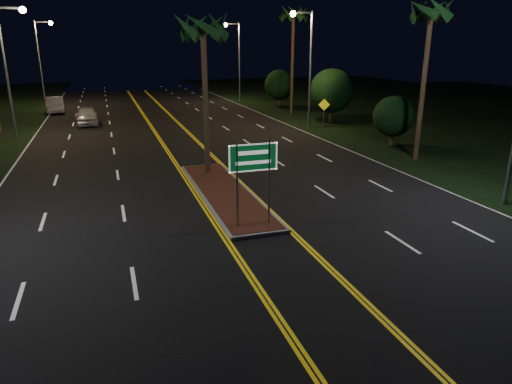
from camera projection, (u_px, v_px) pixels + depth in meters
name	position (u px, v px, depth m)	size (l,w,h in m)	color
ground	(281.00, 260.00, 14.39)	(120.00, 120.00, 0.00)	black
grass_right	(468.00, 113.00, 45.95)	(40.00, 110.00, 0.01)	black
median_island	(225.00, 193.00, 20.69)	(2.25, 10.25, 0.17)	gray
highway_sign	(253.00, 166.00, 16.18)	(1.80, 0.08, 3.20)	gray
streetlight_left_mid	(10.00, 58.00, 31.17)	(1.91, 0.44, 9.00)	gray
streetlight_left_far	(42.00, 53.00, 49.24)	(1.91, 0.44, 9.00)	gray
streetlight_right_mid	(306.00, 56.00, 35.71)	(1.91, 0.44, 9.00)	gray
streetlight_right_far	(236.00, 53.00, 53.78)	(1.91, 0.44, 9.00)	gray
palm_median	(203.00, 28.00, 21.65)	(2.40, 2.40, 8.30)	#382819
palm_right_near	(432.00, 12.00, 24.65)	(2.40, 2.40, 9.30)	#382819
palm_right_far	(294.00, 15.00, 42.52)	(2.40, 2.40, 10.30)	#382819
shrub_near	(393.00, 116.00, 30.48)	(2.70, 2.70, 3.30)	#382819
shrub_mid	(331.00, 91.00, 39.43)	(3.78, 3.78, 4.62)	#382819
shrub_far	(279.00, 85.00, 50.33)	(3.24, 3.24, 3.96)	#382819
car_near	(87.00, 114.00, 38.87)	(2.22, 5.19, 1.73)	silver
car_far	(55.00, 103.00, 46.06)	(2.28, 5.32, 1.77)	#BABBC5
warning_sign	(324.00, 109.00, 37.82)	(0.90, 0.38, 2.27)	gray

